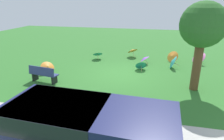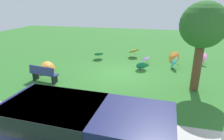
{
  "view_description": "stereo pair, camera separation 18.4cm",
  "coord_description": "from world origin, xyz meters",
  "px_view_note": "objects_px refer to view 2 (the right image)",
  "views": [
    {
      "loc": [
        -1.88,
        10.89,
        4.15
      ],
      "look_at": [
        0.32,
        1.13,
        0.6
      ],
      "focal_mm": 31.51,
      "sensor_mm": 36.0,
      "label": 1
    },
    {
      "loc": [
        -2.06,
        10.85,
        4.15
      ],
      "look_at": [
        0.32,
        1.13,
        0.6
      ],
      "focal_mm": 31.51,
      "sensor_mm": 36.0,
      "label": 2
    }
  ],
  "objects_px": {
    "parasol_pink_1": "(200,58)",
    "parasol_teal_2": "(173,62)",
    "parasol_orange_2": "(48,66)",
    "parasol_orange_1": "(133,50)",
    "shade_tree": "(203,27)",
    "parasol_teal_0": "(99,54)",
    "van_dark": "(80,126)",
    "park_bench": "(44,74)",
    "parasol_purple_0": "(145,58)",
    "parasol_orange_0": "(173,57)",
    "parasol_teal_1": "(141,65)"
  },
  "relations": [
    {
      "from": "parasol_orange_0",
      "to": "parasol_teal_1",
      "type": "bearing_deg",
      "value": 47.04
    },
    {
      "from": "parasol_teal_1",
      "to": "parasol_purple_0",
      "type": "xyz_separation_m",
      "value": [
        -0.12,
        -1.31,
        0.06
      ]
    },
    {
      "from": "van_dark",
      "to": "parasol_orange_2",
      "type": "distance_m",
      "value": 7.22
    },
    {
      "from": "parasol_teal_1",
      "to": "parasol_orange_2",
      "type": "xyz_separation_m",
      "value": [
        5.34,
        1.98,
        0.11
      ]
    },
    {
      "from": "van_dark",
      "to": "parasol_pink_1",
      "type": "bearing_deg",
      "value": -115.57
    },
    {
      "from": "shade_tree",
      "to": "parasol_pink_1",
      "type": "distance_m",
      "value": 5.27
    },
    {
      "from": "van_dark",
      "to": "parasol_pink_1",
      "type": "height_order",
      "value": "van_dark"
    },
    {
      "from": "parasol_teal_1",
      "to": "parasol_teal_2",
      "type": "distance_m",
      "value": 2.08
    },
    {
      "from": "parasol_teal_2",
      "to": "parasol_purple_0",
      "type": "height_order",
      "value": "parasol_teal_2"
    },
    {
      "from": "park_bench",
      "to": "shade_tree",
      "type": "xyz_separation_m",
      "value": [
        -7.7,
        -0.85,
        2.59
      ]
    },
    {
      "from": "parasol_teal_2",
      "to": "parasol_teal_1",
      "type": "bearing_deg",
      "value": 21.03
    },
    {
      "from": "park_bench",
      "to": "parasol_orange_1",
      "type": "distance_m",
      "value": 7.27
    },
    {
      "from": "shade_tree",
      "to": "parasol_orange_0",
      "type": "height_order",
      "value": "shade_tree"
    },
    {
      "from": "parasol_teal_0",
      "to": "parasol_teal_2",
      "type": "bearing_deg",
      "value": 170.01
    },
    {
      "from": "park_bench",
      "to": "parasol_pink_1",
      "type": "height_order",
      "value": "park_bench"
    },
    {
      "from": "parasol_orange_2",
      "to": "van_dark",
      "type": "bearing_deg",
      "value": 127.75
    },
    {
      "from": "parasol_teal_0",
      "to": "parasol_teal_1",
      "type": "relative_size",
      "value": 1.14
    },
    {
      "from": "parasol_teal_1",
      "to": "parasol_orange_1",
      "type": "distance_m",
      "value": 3.01
    },
    {
      "from": "van_dark",
      "to": "parasol_teal_0",
      "type": "bearing_deg",
      "value": -75.53
    },
    {
      "from": "park_bench",
      "to": "parasol_teal_2",
      "type": "relative_size",
      "value": 1.89
    },
    {
      "from": "van_dark",
      "to": "parasol_teal_2",
      "type": "height_order",
      "value": "van_dark"
    },
    {
      "from": "parasol_orange_0",
      "to": "parasol_orange_1",
      "type": "relative_size",
      "value": 0.92
    },
    {
      "from": "parasol_teal_1",
      "to": "parasol_orange_2",
      "type": "height_order",
      "value": "parasol_orange_2"
    },
    {
      "from": "parasol_pink_1",
      "to": "parasol_orange_2",
      "type": "height_order",
      "value": "parasol_pink_1"
    },
    {
      "from": "parasol_pink_1",
      "to": "parasol_teal_2",
      "type": "relative_size",
      "value": 1.37
    },
    {
      "from": "parasol_orange_1",
      "to": "shade_tree",
      "type": "bearing_deg",
      "value": 125.46
    },
    {
      "from": "parasol_orange_0",
      "to": "parasol_purple_0",
      "type": "distance_m",
      "value": 2.11
    },
    {
      "from": "park_bench",
      "to": "parasol_teal_2",
      "type": "height_order",
      "value": "park_bench"
    },
    {
      "from": "park_bench",
      "to": "parasol_orange_1",
      "type": "xyz_separation_m",
      "value": [
        -3.99,
        -6.07,
        0.05
      ]
    },
    {
      "from": "shade_tree",
      "to": "parasol_purple_0",
      "type": "relative_size",
      "value": 5.19
    },
    {
      "from": "parasol_orange_0",
      "to": "parasol_orange_2",
      "type": "distance_m",
      "value": 8.47
    },
    {
      "from": "parasol_teal_2",
      "to": "parasol_orange_2",
      "type": "relative_size",
      "value": 0.85
    },
    {
      "from": "shade_tree",
      "to": "parasol_orange_1",
      "type": "bearing_deg",
      "value": -54.54
    },
    {
      "from": "van_dark",
      "to": "parasol_orange_1",
      "type": "relative_size",
      "value": 4.33
    },
    {
      "from": "parasol_teal_2",
      "to": "parasol_orange_2",
      "type": "height_order",
      "value": "parasol_teal_2"
    },
    {
      "from": "van_dark",
      "to": "park_bench",
      "type": "relative_size",
      "value": 2.82
    },
    {
      "from": "parasol_purple_0",
      "to": "parasol_teal_2",
      "type": "bearing_deg",
      "value": 162.88
    },
    {
      "from": "parasol_teal_0",
      "to": "parasol_orange_1",
      "type": "distance_m",
      "value": 2.71
    },
    {
      "from": "van_dark",
      "to": "shade_tree",
      "type": "xyz_separation_m",
      "value": [
        -3.75,
        -5.31,
        2.15
      ]
    },
    {
      "from": "parasol_pink_1",
      "to": "parasol_teal_2",
      "type": "height_order",
      "value": "parasol_pink_1"
    },
    {
      "from": "parasol_teal_0",
      "to": "parasol_teal_1",
      "type": "bearing_deg",
      "value": 153.35
    },
    {
      "from": "van_dark",
      "to": "parasol_purple_0",
      "type": "xyz_separation_m",
      "value": [
        -1.05,
        -8.98,
        -0.53
      ]
    },
    {
      "from": "parasol_purple_0",
      "to": "parasol_orange_2",
      "type": "bearing_deg",
      "value": 31.01
    },
    {
      "from": "parasol_purple_0",
      "to": "parasol_teal_1",
      "type": "bearing_deg",
      "value": 84.67
    },
    {
      "from": "parasol_teal_1",
      "to": "parasol_orange_2",
      "type": "distance_m",
      "value": 5.7
    },
    {
      "from": "parasol_orange_0",
      "to": "parasol_teal_2",
      "type": "xyz_separation_m",
      "value": [
        0.1,
        1.44,
        0.03
      ]
    },
    {
      "from": "shade_tree",
      "to": "parasol_orange_2",
      "type": "height_order",
      "value": "shade_tree"
    },
    {
      "from": "parasol_pink_1",
      "to": "parasol_purple_0",
      "type": "height_order",
      "value": "parasol_pink_1"
    },
    {
      "from": "shade_tree",
      "to": "parasol_teal_0",
      "type": "distance_m",
      "value": 7.82
    },
    {
      "from": "parasol_teal_2",
      "to": "parasol_orange_1",
      "type": "height_order",
      "value": "parasol_teal_2"
    }
  ]
}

